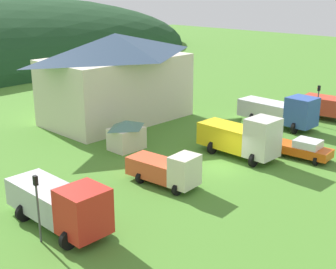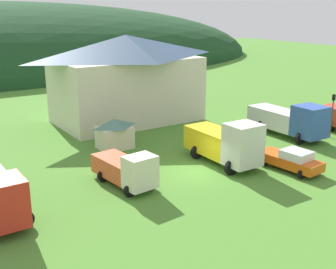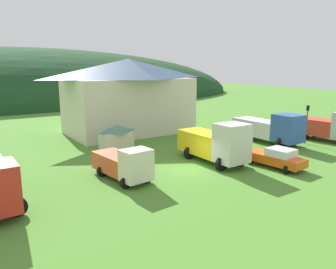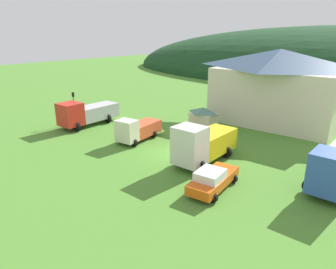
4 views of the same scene
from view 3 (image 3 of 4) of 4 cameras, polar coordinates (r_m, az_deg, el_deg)
The scene contains 11 objects.
ground_plane at distance 26.95m, azimuth 3.54°, elevation -5.99°, with size 200.00×200.00×0.00m, color #4C842D.
forested_hill_backdrop at distance 92.32m, azimuth -24.31°, elevation 5.57°, with size 129.76×60.00×25.63m, color #193D1E.
depot_building at distance 41.32m, azimuth -6.76°, elevation 6.74°, with size 15.67×9.19×9.06m.
play_shed_cream at distance 32.51m, azimuth -8.92°, elevation -0.59°, with size 3.03×2.31×2.61m.
light_truck_cream at distance 24.30m, azimuth -7.57°, elevation -5.00°, with size 2.84×5.61×2.59m.
flatbed_truck_yellow at distance 28.43m, azimuth 8.26°, elevation -1.43°, with size 3.30×6.98×3.70m.
box_truck_blue at distance 37.27m, azimuth 17.25°, elevation 1.10°, with size 3.35×8.16×3.38m.
tow_truck_silver at distance 40.60m, azimuth 26.13°, elevation 1.28°, with size 3.71×6.74×3.39m.
service_pickup_orange at distance 28.62m, azimuth 18.03°, elevation -3.77°, with size 2.59×5.16×1.66m.
traffic_light_east at distance 38.13m, azimuth 22.79°, elevation 2.26°, with size 0.20×0.32×4.12m.
traffic_cone_near_pickup at distance 27.68m, azimuth 9.55°, elevation -5.65°, with size 0.36×0.36×0.60m, color orange.
Camera 3 is at (-15.76, -20.28, 8.17)m, focal length 35.41 mm.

